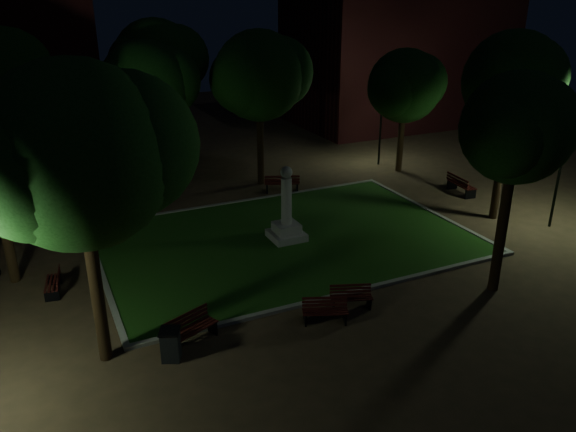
{
  "coord_description": "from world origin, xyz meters",
  "views": [
    {
      "loc": [
        -9.21,
        -17.77,
        9.88
      ],
      "look_at": [
        -0.4,
        1.0,
        1.54
      ],
      "focal_mm": 35.0,
      "sensor_mm": 36.0,
      "label": 1
    }
  ],
  "objects_px": {
    "monument": "(286,219)",
    "bench_near_right": "(351,297)",
    "bench_right_side": "(460,185)",
    "bench_far_side": "(282,184)",
    "bench_west_near": "(191,329)",
    "bench_left_side": "(54,283)",
    "bench_near_left": "(325,311)",
    "trash_bin": "(171,344)"
  },
  "relations": [
    {
      "from": "bench_right_side",
      "to": "monument",
      "type": "bearing_deg",
      "value": 103.84
    },
    {
      "from": "bench_near_right",
      "to": "bench_far_side",
      "type": "distance_m",
      "value": 11.8
    },
    {
      "from": "bench_far_side",
      "to": "trash_bin",
      "type": "xyz_separation_m",
      "value": [
        -8.89,
        -11.77,
        0.02
      ]
    },
    {
      "from": "bench_left_side",
      "to": "trash_bin",
      "type": "bearing_deg",
      "value": 34.4
    },
    {
      "from": "bench_right_side",
      "to": "bench_west_near",
      "type": "bearing_deg",
      "value": 119.04
    },
    {
      "from": "bench_near_left",
      "to": "bench_left_side",
      "type": "xyz_separation_m",
      "value": [
        -7.7,
        5.68,
        -0.02
      ]
    },
    {
      "from": "bench_west_near",
      "to": "bench_far_side",
      "type": "relative_size",
      "value": 0.9
    },
    {
      "from": "bench_west_near",
      "to": "trash_bin",
      "type": "xyz_separation_m",
      "value": [
        -0.76,
        -0.61,
        0.07
      ]
    },
    {
      "from": "bench_west_near",
      "to": "trash_bin",
      "type": "distance_m",
      "value": 0.98
    },
    {
      "from": "bench_near_right",
      "to": "trash_bin",
      "type": "bearing_deg",
      "value": -156.87
    },
    {
      "from": "bench_near_left",
      "to": "bench_west_near",
      "type": "distance_m",
      "value": 4.26
    },
    {
      "from": "bench_near_left",
      "to": "trash_bin",
      "type": "height_order",
      "value": "trash_bin"
    },
    {
      "from": "bench_near_left",
      "to": "bench_right_side",
      "type": "xyz_separation_m",
      "value": [
        12.25,
        7.73,
        0.1
      ]
    },
    {
      "from": "bench_near_left",
      "to": "bench_near_right",
      "type": "relative_size",
      "value": 1.04
    },
    {
      "from": "monument",
      "to": "bench_near_right",
      "type": "height_order",
      "value": "monument"
    },
    {
      "from": "bench_left_side",
      "to": "bench_far_side",
      "type": "height_order",
      "value": "bench_far_side"
    },
    {
      "from": "bench_west_near",
      "to": "bench_right_side",
      "type": "distance_m",
      "value": 17.87
    },
    {
      "from": "bench_left_side",
      "to": "trash_bin",
      "type": "distance_m",
      "value": 6.19
    },
    {
      "from": "bench_near_right",
      "to": "bench_far_side",
      "type": "xyz_separation_m",
      "value": [
        2.72,
        11.49,
        0.11
      ]
    },
    {
      "from": "bench_near_right",
      "to": "bench_right_side",
      "type": "distance_m",
      "value": 13.24
    },
    {
      "from": "bench_west_near",
      "to": "bench_far_side",
      "type": "height_order",
      "value": "bench_far_side"
    },
    {
      "from": "bench_left_side",
      "to": "bench_right_side",
      "type": "height_order",
      "value": "bench_right_side"
    },
    {
      "from": "bench_near_left",
      "to": "bench_far_side",
      "type": "relative_size",
      "value": 0.8
    },
    {
      "from": "bench_right_side",
      "to": "bench_far_side",
      "type": "xyz_separation_m",
      "value": [
        -8.32,
        4.17,
        -0.0
      ]
    },
    {
      "from": "bench_near_right",
      "to": "bench_right_side",
      "type": "bearing_deg",
      "value": 54.0
    },
    {
      "from": "bench_far_side",
      "to": "bench_west_near",
      "type": "bearing_deg",
      "value": 75.7
    },
    {
      "from": "bench_west_near",
      "to": "bench_left_side",
      "type": "relative_size",
      "value": 1.19
    },
    {
      "from": "bench_left_side",
      "to": "monument",
      "type": "bearing_deg",
      "value": 101.64
    },
    {
      "from": "bench_west_near",
      "to": "bench_right_side",
      "type": "xyz_separation_m",
      "value": [
        16.44,
        6.99,
        0.05
      ]
    },
    {
      "from": "bench_far_side",
      "to": "trash_bin",
      "type": "relative_size",
      "value": 1.97
    },
    {
      "from": "bench_west_near",
      "to": "bench_left_side",
      "type": "bearing_deg",
      "value": 102.61
    },
    {
      "from": "monument",
      "to": "bench_left_side",
      "type": "xyz_separation_m",
      "value": [
        -9.26,
        -0.58,
        -0.6
      ]
    },
    {
      "from": "monument",
      "to": "bench_west_near",
      "type": "distance_m",
      "value": 7.99
    },
    {
      "from": "bench_near_right",
      "to": "bench_west_near",
      "type": "height_order",
      "value": "bench_west_near"
    },
    {
      "from": "bench_near_right",
      "to": "bench_left_side",
      "type": "xyz_separation_m",
      "value": [
        -8.92,
        5.26,
        -0.0
      ]
    },
    {
      "from": "bench_near_right",
      "to": "bench_west_near",
      "type": "bearing_deg",
      "value": -162.94
    },
    {
      "from": "bench_near_left",
      "to": "bench_right_side",
      "type": "relative_size",
      "value": 0.82
    },
    {
      "from": "trash_bin",
      "to": "bench_right_side",
      "type": "bearing_deg",
      "value": 23.83
    },
    {
      "from": "monument",
      "to": "trash_bin",
      "type": "bearing_deg",
      "value": -136.75
    },
    {
      "from": "bench_near_left",
      "to": "bench_far_side",
      "type": "distance_m",
      "value": 12.54
    },
    {
      "from": "bench_right_side",
      "to": "bench_far_side",
      "type": "relative_size",
      "value": 0.98
    },
    {
      "from": "monument",
      "to": "bench_near_right",
      "type": "bearing_deg",
      "value": -93.35
    }
  ]
}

